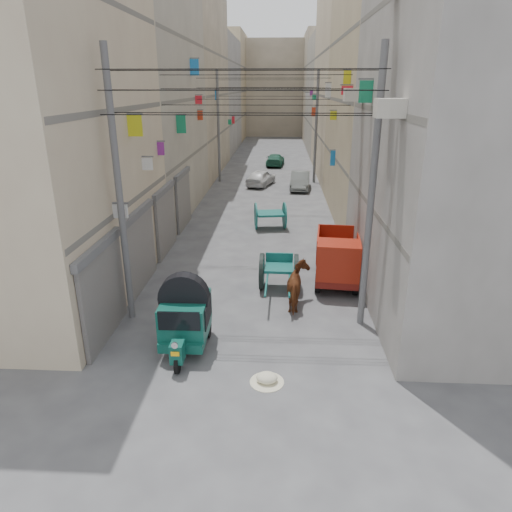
# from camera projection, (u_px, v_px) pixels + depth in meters

# --- Properties ---
(ground) EXTENTS (140.00, 140.00, 0.00)m
(ground) POSITION_uv_depth(u_px,v_px,m) (221.00, 469.00, 8.75)
(ground) COLOR #414143
(ground) RESTS_ON ground
(building_row_left) EXTENTS (8.00, 62.00, 14.00)m
(building_row_left) POSITION_uv_depth(u_px,v_px,m) (176.00, 91.00, 38.80)
(building_row_left) COLOR #C4B494
(building_row_left) RESTS_ON ground
(building_row_right) EXTENTS (8.00, 62.00, 14.00)m
(building_row_right) POSITION_uv_depth(u_px,v_px,m) (365.00, 91.00, 38.01)
(building_row_right) COLOR #999490
(building_row_right) RESTS_ON ground
(end_cap_building) EXTENTS (22.00, 10.00, 13.00)m
(end_cap_building) POSITION_uv_depth(u_px,v_px,m) (275.00, 89.00, 68.20)
(end_cap_building) COLOR #B7A890
(end_cap_building) RESTS_ON ground
(shutters_left) EXTENTS (0.18, 14.40, 2.88)m
(shutters_left) POSITION_uv_depth(u_px,v_px,m) (155.00, 231.00, 18.13)
(shutters_left) COLOR #4B4A4F
(shutters_left) RESTS_ON ground
(signboards) EXTENTS (8.22, 40.52, 5.67)m
(signboards) POSITION_uv_depth(u_px,v_px,m) (264.00, 147.00, 27.81)
(signboards) COLOR #167B50
(signboards) RESTS_ON ground
(ac_units) EXTENTS (0.70, 6.55, 3.35)m
(ac_units) POSITION_uv_depth(u_px,v_px,m) (373.00, 66.00, 13.14)
(ac_units) COLOR #B7B2A4
(ac_units) RESTS_ON ground
(utility_poles) EXTENTS (7.40, 22.20, 8.00)m
(utility_poles) POSITION_uv_depth(u_px,v_px,m) (260.00, 147.00, 23.25)
(utility_poles) COLOR #58585A
(utility_poles) RESTS_ON ground
(overhead_cables) EXTENTS (7.40, 22.52, 1.12)m
(overhead_cables) POSITION_uv_depth(u_px,v_px,m) (258.00, 89.00, 19.85)
(overhead_cables) COLOR black
(overhead_cables) RESTS_ON ground
(auto_rickshaw) EXTENTS (1.38, 2.41, 1.69)m
(auto_rickshaw) POSITION_uv_depth(u_px,v_px,m) (185.00, 315.00, 12.51)
(auto_rickshaw) COLOR black
(auto_rickshaw) RESTS_ON ground
(tonga_cart) EXTENTS (1.44, 2.95, 1.32)m
(tonga_cart) POSITION_uv_depth(u_px,v_px,m) (279.00, 271.00, 16.30)
(tonga_cart) COLOR black
(tonga_cart) RESTS_ON ground
(mini_truck) EXTENTS (1.84, 3.52, 1.91)m
(mini_truck) POSITION_uv_depth(u_px,v_px,m) (337.00, 262.00, 16.54)
(mini_truck) COLOR black
(mini_truck) RESTS_ON ground
(second_cart) EXTENTS (1.72, 1.57, 1.37)m
(second_cart) POSITION_uv_depth(u_px,v_px,m) (270.00, 215.00, 23.24)
(second_cart) COLOR #135651
(second_cart) RESTS_ON ground
(feed_sack) EXTENTS (0.53, 0.43, 0.27)m
(feed_sack) POSITION_uv_depth(u_px,v_px,m) (267.00, 378.00, 11.27)
(feed_sack) COLOR beige
(feed_sack) RESTS_ON ground
(horse) EXTENTS (0.82, 1.72, 1.44)m
(horse) POSITION_uv_depth(u_px,v_px,m) (299.00, 287.00, 14.96)
(horse) COLOR brown
(horse) RESTS_ON ground
(distant_car_white) EXTENTS (2.35, 3.70, 1.17)m
(distant_car_white) POSITION_uv_depth(u_px,v_px,m) (261.00, 178.00, 33.43)
(distant_car_white) COLOR silver
(distant_car_white) RESTS_ON ground
(distant_car_grey) EXTENTS (1.55, 3.74, 1.20)m
(distant_car_grey) POSITION_uv_depth(u_px,v_px,m) (300.00, 181.00, 32.28)
(distant_car_grey) COLOR #555A58
(distant_car_grey) RESTS_ON ground
(distant_car_green) EXTENTS (1.79, 3.79, 1.07)m
(distant_car_green) POSITION_uv_depth(u_px,v_px,m) (275.00, 160.00, 41.83)
(distant_car_green) COLOR #1F5B44
(distant_car_green) RESTS_ON ground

